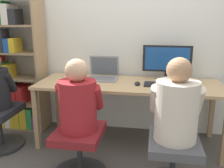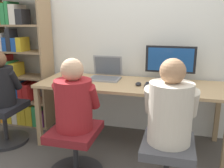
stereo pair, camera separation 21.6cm
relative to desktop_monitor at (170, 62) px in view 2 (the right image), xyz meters
name	(u,v)px [view 2 (the right image)]	position (x,y,z in m)	size (l,w,h in m)	color
ground_plane	(123,158)	(-0.40, -0.56, -0.93)	(14.00, 14.00, 0.00)	#4C4742
wall_back	(138,27)	(-0.40, 0.20, 0.37)	(10.00, 0.05, 2.60)	silver
desk	(130,89)	(-0.40, -0.21, -0.28)	(2.00, 0.70, 0.71)	tan
desktop_monitor	(170,62)	(0.00, 0.00, 0.00)	(0.54, 0.17, 0.39)	black
laptop	(106,74)	(-0.72, -0.08, -0.16)	(0.35, 0.30, 0.26)	gray
keyboard	(166,86)	(-0.02, -0.27, -0.20)	(0.43, 0.17, 0.03)	#232326
computer_mouse_by_keyboard	(138,84)	(-0.31, -0.27, -0.20)	(0.06, 0.11, 0.03)	black
office_chair_left	(167,164)	(0.05, -0.96, -0.67)	(0.49, 0.49, 0.46)	#262628
office_chair_right	(75,148)	(-0.76, -0.92, -0.67)	(0.49, 0.49, 0.46)	#262628
person_at_monitor	(170,108)	(0.05, -0.96, -0.19)	(0.41, 0.34, 0.66)	beige
person_at_laptop	(74,100)	(-0.76, -0.92, -0.21)	(0.39, 0.32, 0.62)	maroon
bookshelf	(18,69)	(-1.92, -0.04, -0.17)	(0.72, 0.31, 1.64)	#997A56
office_chair_side	(5,121)	(-1.79, -0.55, -0.67)	(0.49, 0.49, 0.46)	#262628
person_near_shelf	(0,82)	(-1.79, -0.55, -0.21)	(0.36, 0.31, 0.60)	black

